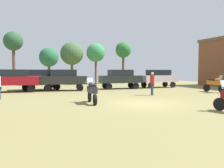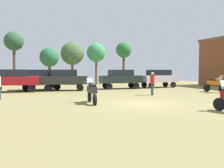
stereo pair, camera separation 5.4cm
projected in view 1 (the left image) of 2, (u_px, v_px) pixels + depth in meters
The scene contains 14 objects.
ground_plane at pixel (142, 104), 13.53m from camera, with size 44.00×52.00×0.02m.
motorcycle_2 at pixel (92, 91), 13.49m from camera, with size 0.62×2.13×1.46m.
motorcycle_7 at pixel (214, 84), 20.55m from camera, with size 0.68×2.20×1.50m.
car_2 at pixel (158, 77), 26.33m from camera, with size 4.41×2.08×2.00m.
car_3 at pixel (64, 78), 22.15m from camera, with size 4.55×2.52×2.00m.
car_4 at pixel (120, 78), 24.50m from camera, with size 4.39×2.03×2.00m.
car_5 at pixel (14, 79), 20.66m from camera, with size 4.43×2.14×2.00m.
car_6 at pixel (41, 78), 23.18m from camera, with size 4.31×1.82×2.00m.
person_2 at pixel (152, 82), 17.94m from camera, with size 0.48×0.48×1.78m.
tree_1 at pixel (123, 51), 35.02m from camera, with size 2.36×2.36×6.19m.
tree_3 at pixel (72, 54), 32.24m from camera, with size 3.16×3.16×5.85m.
tree_4 at pixel (49, 58), 30.54m from camera, with size 2.50×2.50×4.91m.
tree_5 at pixel (13, 42), 30.26m from camera, with size 2.47×2.47×6.97m.
tree_6 at pixel (96, 53), 32.53m from camera, with size 2.60×2.60×5.73m.
Camera 1 is at (-6.32, -12.00, 1.89)m, focal length 37.55 mm.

